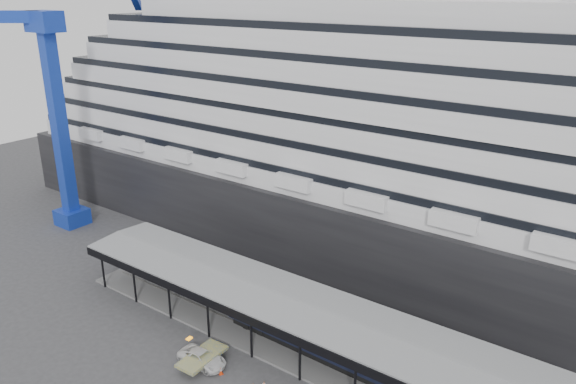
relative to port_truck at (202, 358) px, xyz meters
name	(u,v)px	position (x,y,z in m)	size (l,w,h in m)	color
ground	(269,373)	(6.00, 2.78, -0.70)	(200.00, 200.00, 0.00)	#38383A
cruise_ship	(424,120)	(6.05, 34.78, 17.65)	(130.00, 30.00, 43.90)	black
platform_canopy	(300,327)	(6.00, 7.78, 1.67)	(56.00, 9.18, 5.30)	slate
crane_blue	(62,94)	(-39.11, 13.40, 19.26)	(22.63, 19.19, 47.60)	#1736AD
port_truck	(202,358)	(0.00, 0.00, 0.00)	(2.31, 5.00, 1.39)	silver
pullman_carriage	(319,333)	(8.26, 7.78, 1.88)	(21.56, 3.16, 21.13)	black
traffic_cone_mid	(221,371)	(2.43, -0.03, -0.32)	(0.52, 0.52, 0.77)	red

